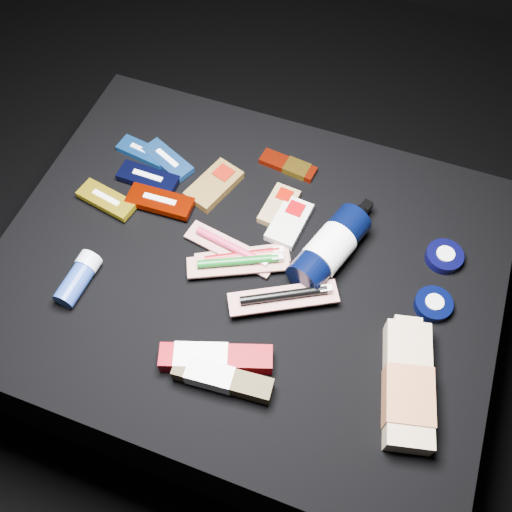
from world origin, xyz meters
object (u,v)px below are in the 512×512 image
(toothpaste_carton_red, at_px, (211,358))
(bodywash_bottle, at_px, (408,387))
(lotion_bottle, at_px, (330,248))
(deodorant_stick, at_px, (78,278))

(toothpaste_carton_red, bearing_deg, bodywash_bottle, -7.57)
(lotion_bottle, xyz_separation_m, deodorant_stick, (-0.43, -0.22, -0.02))
(bodywash_bottle, xyz_separation_m, toothpaste_carton_red, (-0.34, -0.07, -0.00))
(lotion_bottle, distance_m, toothpaste_carton_red, 0.31)
(bodywash_bottle, xyz_separation_m, deodorant_stick, (-0.63, -0.01, -0.00))
(bodywash_bottle, bearing_deg, toothpaste_carton_red, 178.15)
(bodywash_bottle, relative_size, toothpaste_carton_red, 1.19)
(bodywash_bottle, distance_m, deodorant_stick, 0.63)
(deodorant_stick, distance_m, toothpaste_carton_red, 0.30)
(lotion_bottle, bearing_deg, bodywash_bottle, -28.04)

